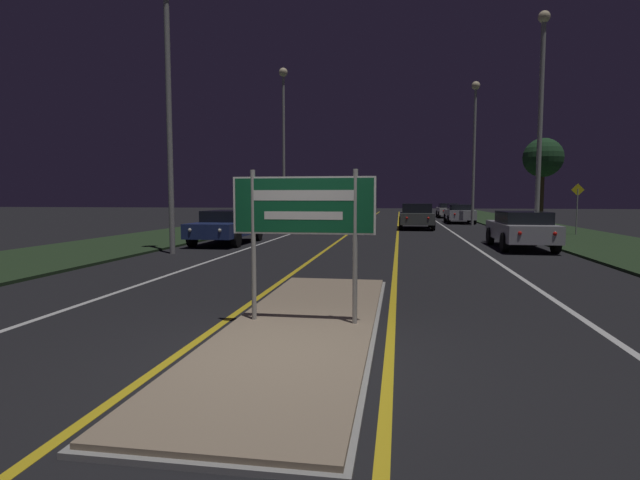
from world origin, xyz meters
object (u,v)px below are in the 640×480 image
streetlight_right_far (475,131)px  car_receding_1 (416,215)px  streetlight_left_far (284,121)px  car_approaching_0 (228,225)px  car_receding_3 (448,210)px  warning_sign (577,204)px  streetlight_left_near (168,67)px  car_receding_2 (460,213)px  highway_sign (303,213)px  car_receding_0 (521,229)px  streetlight_right_near (541,105)px

streetlight_right_far → car_receding_1: streetlight_right_far is taller
streetlight_left_far → car_approaching_0: size_ratio=2.19×
car_receding_3 → warning_sign: (4.13, -21.45, 0.85)m
streetlight_left_near → car_receding_1: size_ratio=1.92×
car_receding_1 → car_receding_2: car_receding_1 is taller
highway_sign → car_receding_3: bearing=81.9°
streetlight_left_near → car_approaching_0: 6.64m
streetlight_left_near → streetlight_right_far: (12.36, 19.03, 0.10)m
car_receding_0 → car_receding_3: (-0.06, 28.07, -0.04)m
streetlight_right_near → car_receding_0: size_ratio=1.95×
streetlight_right_near → streetlight_left_far: bearing=136.4°
car_receding_0 → car_receding_3: size_ratio=1.05×
highway_sign → car_receding_2: highway_sign is taller
car_receding_0 → car_approaching_0: size_ratio=0.96×
streetlight_left_near → streetlight_left_far: (-0.27, 17.58, 0.85)m
streetlight_left_far → car_receding_3: (12.16, 14.02, -6.29)m
streetlight_left_near → streetlight_right_near: (12.88, 5.07, -0.71)m
streetlight_right_near → car_receding_3: (-0.99, 26.53, -4.72)m
car_receding_1 → streetlight_left_near: bearing=-120.1°
highway_sign → streetlight_left_near: size_ratio=0.24×
streetlight_right_far → car_receding_1: size_ratio=1.98×
car_receding_2 → car_receding_3: car_receding_2 is taller
warning_sign → highway_sign: bearing=-117.6°
streetlight_right_far → warning_sign: bearing=-67.6°
car_receding_2 → streetlight_right_near: bearing=-86.5°
streetlight_right_near → car_receding_1: bearing=114.4°
car_receding_0 → car_receding_2: car_receding_0 is taller
streetlight_right_far → car_receding_1: (-3.85, -4.35, -5.44)m
streetlight_right_near → streetlight_right_far: 13.99m
streetlight_right_far → car_receding_3: bearing=92.2°
streetlight_left_far → car_receding_0: size_ratio=2.28×
highway_sign → car_approaching_0: (-5.60, 12.51, -0.93)m
streetlight_right_near → highway_sign: bearing=-115.9°
car_receding_2 → streetlight_right_far: bearing=-79.6°
highway_sign → warning_sign: warning_sign is taller
streetlight_left_near → streetlight_right_near: 13.86m
highway_sign → warning_sign: size_ratio=0.89×
streetlight_left_far → car_receding_2: streetlight_left_far is taller
highway_sign → car_approaching_0: highway_sign is taller
streetlight_right_near → car_receding_2: (-1.03, 16.79, -4.70)m
car_receding_0 → car_approaching_0: (-11.37, 0.29, -0.01)m
car_receding_1 → streetlight_right_near: bearing=-65.6°
highway_sign → car_receding_0: 13.55m
streetlight_left_far → car_receding_3: bearing=49.1°
car_receding_3 → car_approaching_0: bearing=-112.1°
car_approaching_0 → car_receding_2: bearing=58.0°
streetlight_right_far → warning_sign: streetlight_right_far is taller
highway_sign → warning_sign: (9.83, 18.84, -0.11)m
streetlight_right_far → car_receding_0: size_ratio=2.06×
car_receding_1 → car_receding_3: car_receding_1 is taller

